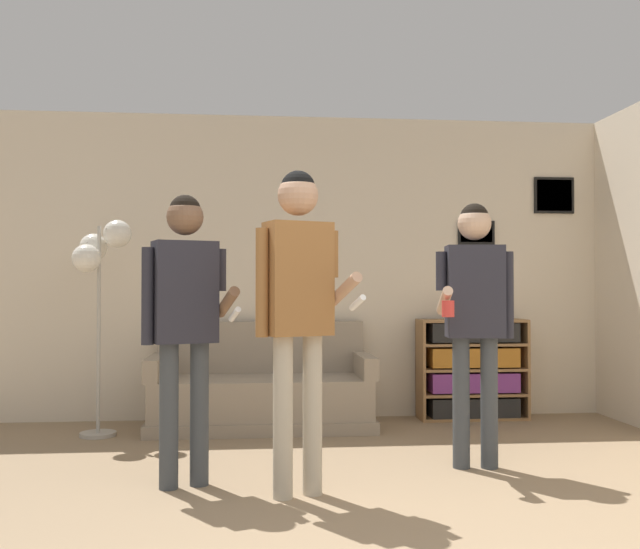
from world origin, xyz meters
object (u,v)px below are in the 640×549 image
(bookshelf, at_px, (472,369))
(drinking_cup, at_px, (472,313))
(person_player_foreground_center, at_px, (298,292))
(floor_lamp, at_px, (99,262))
(person_watcher_holding_cup, at_px, (475,304))
(couch, at_px, (262,392))
(person_player_foreground_left, at_px, (185,306))

(bookshelf, bearing_deg, drinking_cup, -168.49)
(bookshelf, xyz_separation_m, person_player_foreground_center, (-1.69, -2.20, 0.69))
(bookshelf, bearing_deg, person_player_foreground_center, -127.43)
(floor_lamp, bearing_deg, person_watcher_holding_cup, -25.35)
(couch, distance_m, person_watcher_holding_cup, 2.15)
(person_player_foreground_left, distance_m, drinking_cup, 3.05)
(floor_lamp, distance_m, person_player_foreground_center, 2.29)
(drinking_cup, bearing_deg, person_watcher_holding_cup, -106.77)
(couch, relative_size, bookshelf, 1.93)
(bookshelf, height_order, drinking_cup, drinking_cup)
(floor_lamp, bearing_deg, bookshelf, 8.05)
(person_watcher_holding_cup, bearing_deg, couch, 132.20)
(person_watcher_holding_cup, bearing_deg, bookshelf, 73.15)
(couch, xyz_separation_m, person_watcher_holding_cup, (1.35, -1.49, 0.76))
(drinking_cup, bearing_deg, floor_lamp, -171.95)
(bookshelf, bearing_deg, couch, -173.90)
(person_player_foreground_center, relative_size, drinking_cup, 15.86)
(bookshelf, relative_size, drinking_cup, 8.36)
(floor_lamp, height_order, drinking_cup, floor_lamp)
(person_watcher_holding_cup, bearing_deg, floor_lamp, 154.65)
(person_player_foreground_left, relative_size, drinking_cup, 14.89)
(person_player_foreground_left, bearing_deg, person_player_foreground_center, -20.98)
(couch, distance_m, person_player_foreground_left, 1.97)
(drinking_cup, bearing_deg, couch, -173.91)
(couch, relative_size, person_player_foreground_left, 1.08)
(couch, height_order, drinking_cup, drinking_cup)
(person_watcher_holding_cup, bearing_deg, person_player_foreground_center, -156.37)
(floor_lamp, xyz_separation_m, person_player_foreground_left, (0.81, -1.51, -0.31))
(person_player_foreground_left, distance_m, person_watcher_holding_cup, 1.84)
(bookshelf, distance_m, drinking_cup, 0.50)
(couch, xyz_separation_m, bookshelf, (1.86, 0.20, 0.15))
(person_player_foreground_left, xyz_separation_m, person_player_foreground_center, (0.65, -0.25, 0.08))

